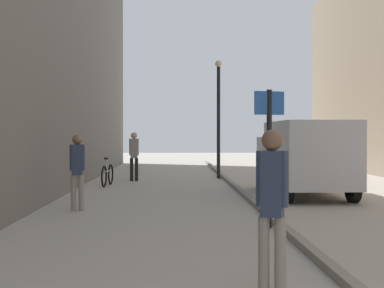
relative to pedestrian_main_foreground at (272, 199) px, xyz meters
The scene contains 9 objects.
ground_plane 8.20m from the pedestrian_main_foreground, 94.71° to the left, with size 80.00×80.00×0.00m, color #A8A093.
kerb_strip 8.21m from the pedestrian_main_foreground, 83.58° to the left, with size 0.16×40.00×0.12m, color gray.
pedestrian_main_foreground is the anchor object (origin of this frame).
pedestrian_mid_block 7.52m from the pedestrian_main_foreground, 116.23° to the left, with size 0.35×0.23×1.76m.
pedestrian_far_crossing 15.09m from the pedestrian_main_foreground, 99.99° to the left, with size 0.37×0.24×1.86m.
delivery_van 9.99m from the pedestrian_main_foreground, 74.60° to the left, with size 2.01×4.90×2.13m.
street_sign_post 4.36m from the pedestrian_main_foreground, 80.62° to the left, with size 0.59×0.19×2.60m.
lamp_post 16.20m from the pedestrian_main_foreground, 87.53° to the left, with size 0.28×0.28×4.76m.
bicycle_leaning 13.36m from the pedestrian_main_foreground, 104.69° to the left, with size 0.22×1.77×0.98m.
Camera 1 is at (-0.40, -2.10, 1.75)m, focal length 51.41 mm.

